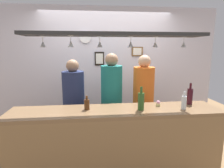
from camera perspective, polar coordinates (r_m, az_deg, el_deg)
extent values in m
plane|color=olive|center=(3.20, 0.21, -23.73)|extent=(8.00, 8.00, 0.00)
cube|color=silver|center=(3.77, -1.66, 2.92)|extent=(4.40, 0.06, 2.60)
cube|color=brown|center=(2.42, 1.17, -8.26)|extent=(2.70, 0.55, 0.04)
cube|color=olive|center=(2.42, 1.96, -22.01)|extent=(2.65, 0.04, 1.00)
cube|color=black|center=(2.35, 1.10, 14.81)|extent=(2.20, 0.36, 0.04)
cylinder|color=silver|center=(2.41, -20.37, 13.49)|extent=(0.06, 0.06, 0.00)
cylinder|color=silver|center=(2.41, -20.33, 12.84)|extent=(0.01, 0.01, 0.06)
cone|color=silver|center=(2.41, -20.23, 11.29)|extent=(0.07, 0.07, 0.08)
cylinder|color=silver|center=(2.30, -12.48, 14.06)|extent=(0.06, 0.06, 0.00)
cylinder|color=silver|center=(2.30, -12.45, 13.37)|extent=(0.01, 0.01, 0.06)
cone|color=silver|center=(2.30, -12.39, 11.76)|extent=(0.07, 0.07, 0.08)
cylinder|color=silver|center=(2.37, -3.76, 14.17)|extent=(0.06, 0.06, 0.00)
cylinder|color=silver|center=(2.37, -3.75, 13.51)|extent=(0.01, 0.01, 0.06)
cone|color=silver|center=(2.37, -3.73, 11.94)|extent=(0.07, 0.07, 0.08)
cylinder|color=silver|center=(2.38, 5.73, 14.12)|extent=(0.06, 0.06, 0.00)
cylinder|color=silver|center=(2.38, 5.72, 13.46)|extent=(0.01, 0.01, 0.06)
cone|color=silver|center=(2.38, 5.69, 11.90)|extent=(0.07, 0.07, 0.08)
cylinder|color=silver|center=(2.49, 13.05, 13.75)|extent=(0.06, 0.06, 0.00)
cylinder|color=silver|center=(2.49, 13.02, 13.12)|extent=(0.01, 0.01, 0.06)
cone|color=silver|center=(2.49, 12.96, 11.63)|extent=(0.07, 0.07, 0.08)
cylinder|color=silver|center=(2.63, 21.04, 13.15)|extent=(0.06, 0.06, 0.00)
cylinder|color=silver|center=(2.63, 21.00, 12.56)|extent=(0.01, 0.01, 0.06)
cone|color=silver|center=(2.63, 20.90, 11.14)|extent=(0.07, 0.07, 0.08)
cube|color=#2D334C|center=(3.26, -11.10, -15.31)|extent=(0.17, 0.18, 0.78)
cylinder|color=navy|center=(3.01, -11.60, -2.69)|extent=(0.34, 0.34, 0.68)
sphere|color=#9E7556|center=(2.95, -11.91, 5.43)|extent=(0.19, 0.19, 0.19)
cube|color=#2D334C|center=(3.25, -0.12, -14.73)|extent=(0.17, 0.18, 0.83)
cylinder|color=#1E7A75|center=(3.00, -0.12, -1.28)|extent=(0.34, 0.34, 0.72)
sphere|color=#9E7556|center=(2.94, -0.13, 7.35)|extent=(0.20, 0.20, 0.20)
cube|color=#2D334C|center=(3.35, 9.14, -14.24)|extent=(0.17, 0.18, 0.81)
cylinder|color=orange|center=(3.11, 9.55, -1.42)|extent=(0.34, 0.34, 0.71)
sphere|color=tan|center=(3.04, 9.81, 6.78)|extent=(0.20, 0.20, 0.20)
cylinder|color=silver|center=(2.58, 20.96, -5.31)|extent=(0.06, 0.06, 0.17)
cylinder|color=silver|center=(2.55, 21.14, -2.83)|extent=(0.03, 0.03, 0.06)
cylinder|color=#380F19|center=(2.83, 22.53, -3.52)|extent=(0.08, 0.08, 0.22)
cylinder|color=#380F19|center=(2.80, 22.75, -0.54)|extent=(0.03, 0.03, 0.08)
cylinder|color=#512D14|center=(2.42, -7.64, -6.21)|extent=(0.07, 0.07, 0.13)
cylinder|color=#512D14|center=(2.40, -7.69, -4.15)|extent=(0.03, 0.03, 0.05)
cylinder|color=#2D5623|center=(2.40, 8.80, -5.27)|extent=(0.08, 0.08, 0.22)
cylinder|color=#2D5623|center=(2.36, 8.90, -1.77)|extent=(0.03, 0.03, 0.08)
cylinder|color=beige|center=(2.63, 13.81, -6.09)|extent=(0.06, 0.06, 0.04)
sphere|color=pink|center=(2.62, 13.84, -5.42)|extent=(0.05, 0.05, 0.05)
cube|color=black|center=(3.69, -3.85, 7.70)|extent=(0.18, 0.02, 0.26)
cube|color=white|center=(3.68, -3.84, 7.69)|extent=(0.14, 0.01, 0.20)
cube|color=brown|center=(3.79, 7.66, 9.76)|extent=(0.22, 0.02, 0.18)
cube|color=white|center=(3.78, 7.70, 9.76)|extent=(0.17, 0.01, 0.14)
cylinder|color=white|center=(3.68, -8.10, 13.90)|extent=(0.22, 0.03, 0.22)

